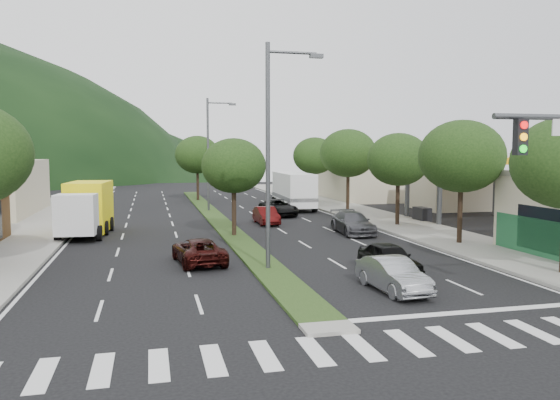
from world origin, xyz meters
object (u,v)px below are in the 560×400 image
object	(u,v)px
tree_r_d	(348,153)
car_queue_c	(266,216)
motorhome	(293,190)
tree_med_far	(197,155)
car_queue_d	(278,208)
streetlight_near	(272,145)
suv_maroon	(199,251)
car_queue_a	(389,258)
car_queue_b	(353,223)
box_truck	(87,210)
streetlight_mid	(210,149)
tree_r_c	(398,160)
tree_med_near	(234,166)
tree_r_e	(315,156)
tree_r_b	(462,156)
sedan_silver	(393,275)

from	to	relation	value
tree_r_d	car_queue_c	xyz separation A→B (m)	(-8.79, -6.55, -4.55)
motorhome	tree_med_far	bearing A→B (deg)	129.79
tree_r_d	car_queue_d	size ratio (longest dim) A/B	1.47
motorhome	car_queue_d	bearing A→B (deg)	-114.94
car_queue_d	motorhome	distance (m)	5.78
streetlight_near	suv_maroon	size ratio (longest dim) A/B	2.29
tree_r_d	car_queue_a	size ratio (longest dim) A/B	1.85
car_queue_b	box_truck	size ratio (longest dim) A/B	0.69
car_queue_a	suv_maroon	bearing A→B (deg)	149.56
streetlight_mid	car_queue_b	xyz separation A→B (m)	(7.48, -15.46, -4.88)
tree_r_c	tree_med_near	xyz separation A→B (m)	(-12.00, -2.00, -0.32)
tree_r_e	streetlight_mid	xyz separation A→B (m)	(-11.79, -7.00, 0.69)
streetlight_mid	car_queue_c	bearing A→B (deg)	-72.55
tree_r_b	tree_r_d	distance (m)	18.00
tree_r_b	box_truck	xyz separation A→B (m)	(-21.00, 8.93, -3.45)
tree_r_d	streetlight_mid	size ratio (longest dim) A/B	0.72
tree_r_b	suv_maroon	size ratio (longest dim) A/B	1.59
streetlight_near	car_queue_b	xyz separation A→B (m)	(7.48, 9.54, -4.88)
tree_med_near	car_queue_c	bearing A→B (deg)	59.52
streetlight_near	car_queue_d	distance (m)	21.64
tree_r_b	car_queue_c	world-z (taller)	tree_r_b
sedan_silver	car_queue_c	size ratio (longest dim) A/B	1.00
streetlight_near	tree_r_b	bearing A→B (deg)	18.73
streetlight_near	box_truck	world-z (taller)	streetlight_near
car_queue_d	tree_r_d	bearing A→B (deg)	8.18
tree_r_d	tree_r_e	distance (m)	10.00
streetlight_mid	car_queue_a	bearing A→B (deg)	-79.82
sedan_silver	car_queue_c	xyz separation A→B (m)	(-0.61, 20.15, -0.00)
tree_med_far	streetlight_near	distance (m)	36.01
streetlight_mid	car_queue_c	world-z (taller)	streetlight_mid
tree_med_near	sedan_silver	size ratio (longest dim) A/B	1.56
tree_r_d	car_queue_a	world-z (taller)	tree_r_d
tree_r_b	tree_med_far	size ratio (longest dim) A/B	1.00
tree_r_e	streetlight_near	world-z (taller)	streetlight_near
streetlight_mid	box_truck	xyz separation A→B (m)	(-9.21, -12.07, -4.00)
car_queue_b	motorhome	xyz separation A→B (m)	(0.26, 15.94, 1.09)
streetlight_mid	suv_maroon	bearing A→B (deg)	-97.73
tree_r_b	suv_maroon	bearing A→B (deg)	-173.29
suv_maroon	tree_med_far	bearing A→B (deg)	-101.78
suv_maroon	box_truck	bearing A→B (deg)	-67.10
car_queue_d	car_queue_c	bearing A→B (deg)	-117.68
car_queue_b	car_queue_d	bearing A→B (deg)	104.98
tree_r_b	tree_med_far	distance (m)	34.18
tree_med_far	car_queue_a	size ratio (longest dim) A/B	1.79
tree_r_b	sedan_silver	world-z (taller)	tree_r_b
tree_r_d	car_queue_b	world-z (taller)	tree_r_d
tree_r_b	streetlight_mid	bearing A→B (deg)	119.32
tree_med_far	sedan_silver	xyz separation A→B (m)	(3.82, -40.70, -4.37)
tree_r_d	box_truck	distance (m)	23.15
sedan_silver	car_queue_d	distance (m)	25.20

